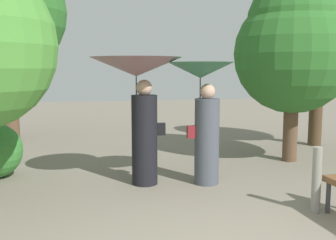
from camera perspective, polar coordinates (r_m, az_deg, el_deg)
The scene contains 6 objects.
person_left at distance 6.40m, azimuth -4.23°, elevation 4.60°, with size 1.47×1.47×2.08m.
person_right at distance 6.44m, azimuth 5.10°, elevation 2.61°, with size 1.07×1.07×2.00m.
tree_near_right at distance 8.43m, azimuth 17.61°, elevation 10.30°, with size 2.38×2.38×3.72m.
tree_mid_left at distance 11.41m, azimuth -22.45°, elevation 15.54°, with size 3.11×3.11×5.48m.
tree_mid_right at distance 10.40m, azimuth 20.90°, elevation 10.72°, with size 1.99×1.99×3.82m.
path_marker_post at distance 5.63m, azimuth 20.55°, elevation -8.06°, with size 0.12×0.12×0.88m, color gray.
Camera 1 is at (-1.48, -3.28, 1.90)m, focal length 42.44 mm.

